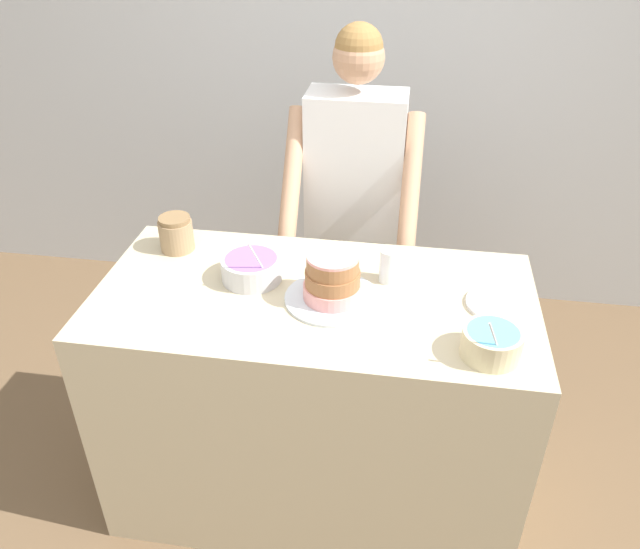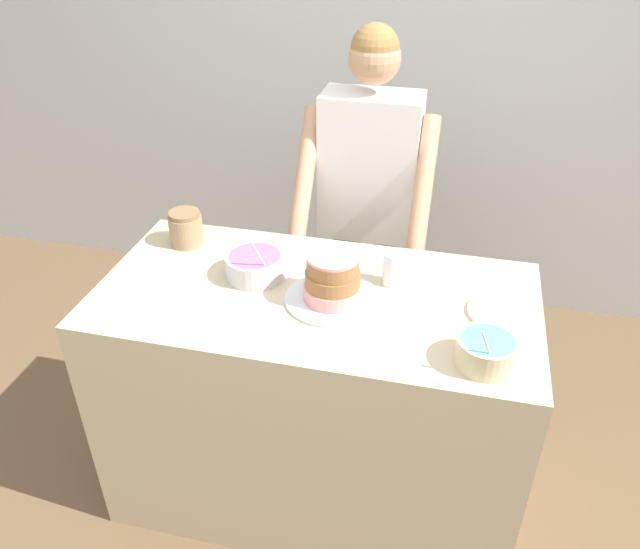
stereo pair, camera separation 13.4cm
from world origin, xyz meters
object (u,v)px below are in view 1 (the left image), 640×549
object	(u,v)px
person_baker	(354,188)
stoneware_jar	(176,233)
frosting_bowl_blue	(492,342)
ceramic_plate	(500,304)
drinking_glass	(389,266)
cake	(332,281)
frosting_bowl_purple	(252,268)

from	to	relation	value
person_baker	stoneware_jar	xyz separation A→B (m)	(-0.61, -0.51, 0.01)
frosting_bowl_blue	person_baker	bearing A→B (deg)	117.69
person_baker	frosting_bowl_blue	world-z (taller)	person_baker
ceramic_plate	drinking_glass	bearing A→B (deg)	165.59
frosting_bowl_blue	stoneware_jar	bearing A→B (deg)	158.01
cake	stoneware_jar	bearing A→B (deg)	158.83
frosting_bowl_purple	drinking_glass	world-z (taller)	frosting_bowl_purple
person_baker	cake	size ratio (longest dim) A/B	5.32
person_baker	stoneware_jar	distance (m)	0.80
person_baker	stoneware_jar	size ratio (longest dim) A/B	12.65
frosting_bowl_blue	ceramic_plate	world-z (taller)	frosting_bowl_blue
frosting_bowl_blue	ceramic_plate	size ratio (longest dim) A/B	0.80
cake	drinking_glass	xyz separation A→B (m)	(0.17, 0.14, -0.01)
frosting_bowl_blue	ceramic_plate	bearing A→B (deg)	79.08
cake	drinking_glass	world-z (taller)	cake
person_baker	cake	xyz separation A→B (m)	(0.01, -0.75, 0.02)
frosting_bowl_blue	frosting_bowl_purple	bearing A→B (deg)	159.60
stoneware_jar	drinking_glass	bearing A→B (deg)	-6.88
drinking_glass	stoneware_jar	world-z (taller)	stoneware_jar
ceramic_plate	stoneware_jar	world-z (taller)	stoneware_jar
cake	frosting_bowl_purple	size ratio (longest dim) A/B	1.51
person_baker	frosting_bowl_blue	size ratio (longest dim) A/B	9.63
frosting_bowl_purple	cake	bearing A→B (deg)	-15.78
ceramic_plate	frosting_bowl_purple	bearing A→B (deg)	177.68
frosting_bowl_blue	stoneware_jar	size ratio (longest dim) A/B	1.31
frosting_bowl_blue	drinking_glass	xyz separation A→B (m)	(-0.32, 0.35, 0.01)
frosting_bowl_purple	ceramic_plate	bearing A→B (deg)	-2.32
ceramic_plate	person_baker	bearing A→B (deg)	128.27
person_baker	frosting_bowl_blue	xyz separation A→B (m)	(0.51, -0.96, -0.01)
frosting_bowl_purple	stoneware_jar	xyz separation A→B (m)	(-0.33, 0.16, 0.02)
person_baker	cake	bearing A→B (deg)	-89.14
person_baker	ceramic_plate	size ratio (longest dim) A/B	7.74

